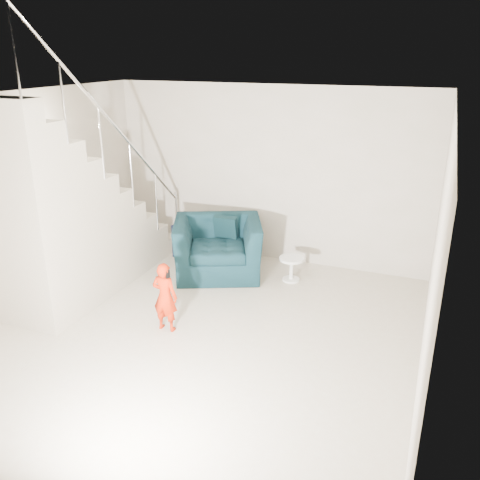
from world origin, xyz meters
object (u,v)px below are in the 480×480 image
(toddler, at_px, (165,297))
(side_table, at_px, (291,265))
(armchair, at_px, (218,247))
(staircase, at_px, (71,228))

(toddler, bearing_deg, side_table, -118.43)
(armchair, xyz_separation_m, toddler, (0.10, -1.74, 0.02))
(toddler, xyz_separation_m, staircase, (-1.62, 0.41, 0.52))
(toddler, distance_m, staircase, 1.75)
(toddler, xyz_separation_m, side_table, (1.00, 1.88, -0.19))
(side_table, relative_size, staircase, 0.10)
(toddler, height_order, side_table, toddler)
(side_table, height_order, staircase, staircase)
(armchair, relative_size, toddler, 1.46)
(side_table, bearing_deg, staircase, -150.73)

